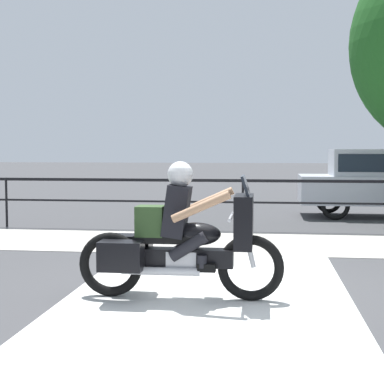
# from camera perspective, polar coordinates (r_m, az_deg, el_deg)

# --- Properties ---
(ground_plane) EXTENTS (120.00, 120.00, 0.00)m
(ground_plane) POSITION_cam_1_polar(r_m,az_deg,el_deg) (7.20, 3.41, -9.36)
(ground_plane) COLOR #424244
(sidewalk_band) EXTENTS (44.00, 2.40, 0.01)m
(sidewalk_band) POSITION_cam_1_polar(r_m,az_deg,el_deg) (10.53, 4.59, -4.97)
(sidewalk_band) COLOR #B7B2A8
(sidewalk_band) RESTS_ON ground
(crosswalk_band) EXTENTS (3.22, 6.00, 0.01)m
(crosswalk_band) POSITION_cam_1_polar(r_m,az_deg,el_deg) (7.02, 1.76, -9.68)
(crosswalk_band) COLOR silver
(crosswalk_band) RESTS_ON ground
(fence_railing) EXTENTS (36.00, 0.05, 1.06)m
(fence_railing) POSITION_cam_1_polar(r_m,az_deg,el_deg) (12.10, 4.96, 0.19)
(fence_railing) COLOR black
(fence_railing) RESTS_ON ground
(motorcycle) EXTENTS (2.33, 0.76, 1.55)m
(motorcycle) POSITION_cam_1_polar(r_m,az_deg,el_deg) (6.62, -1.20, -4.60)
(motorcycle) COLOR black
(motorcycle) RESTS_ON ground
(parked_car) EXTENTS (4.21, 1.62, 1.67)m
(parked_car) POSITION_cam_1_polar(r_m,az_deg,el_deg) (15.13, 18.00, 1.21)
(parked_car) COLOR #B7BCC4
(parked_car) RESTS_ON ground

